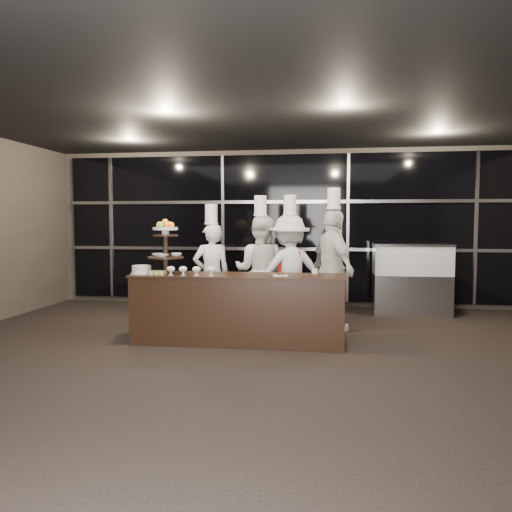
# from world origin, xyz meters

# --- Properties ---
(room) EXTENTS (10.00, 10.00, 10.00)m
(room) POSITION_xyz_m (0.00, 0.00, 1.50)
(room) COLOR black
(room) RESTS_ON ground
(window_wall) EXTENTS (8.60, 0.10, 2.80)m
(window_wall) POSITION_xyz_m (0.00, 4.94, 1.50)
(window_wall) COLOR black
(window_wall) RESTS_ON ground
(buffet_counter) EXTENTS (2.84, 0.74, 0.92)m
(buffet_counter) POSITION_xyz_m (-0.36, 1.89, 0.47)
(buffet_counter) COLOR black
(buffet_counter) RESTS_ON ground
(display_stand) EXTENTS (0.48, 0.48, 0.74)m
(display_stand) POSITION_xyz_m (-1.36, 1.89, 1.34)
(display_stand) COLOR black
(display_stand) RESTS_ON buffet_counter
(compotes) EXTENTS (0.65, 0.11, 0.12)m
(compotes) POSITION_xyz_m (-0.95, 1.67, 1.00)
(compotes) COLOR silver
(compotes) RESTS_ON buffet_counter
(layer_cake) EXTENTS (0.30, 0.30, 0.11)m
(layer_cake) POSITION_xyz_m (-1.68, 1.84, 0.97)
(layer_cake) COLOR white
(layer_cake) RESTS_ON buffet_counter
(pastry_squares) EXTENTS (0.20, 0.13, 0.05)m
(pastry_squares) POSITION_xyz_m (-1.41, 1.72, 0.95)
(pastry_squares) COLOR #D9C66A
(pastry_squares) RESTS_ON buffet_counter
(small_plate) EXTENTS (0.20, 0.20, 0.05)m
(small_plate) POSITION_xyz_m (0.22, 1.79, 0.94)
(small_plate) COLOR white
(small_plate) RESTS_ON buffet_counter
(chef_cup) EXTENTS (0.08, 0.08, 0.07)m
(chef_cup) POSITION_xyz_m (0.66, 2.14, 0.96)
(chef_cup) COLOR white
(chef_cup) RESTS_ON buffet_counter
(display_case) EXTENTS (1.32, 0.58, 1.24)m
(display_case) POSITION_xyz_m (2.28, 4.30, 0.69)
(display_case) COLOR #A5A5AA
(display_case) RESTS_ON ground
(chef_a) EXTENTS (0.69, 0.60, 1.89)m
(chef_a) POSITION_xyz_m (-0.94, 2.85, 0.83)
(chef_a) COLOR white
(chef_a) RESTS_ON ground
(chef_b) EXTENTS (0.92, 0.76, 2.02)m
(chef_b) POSITION_xyz_m (-0.20, 2.99, 0.87)
(chef_b) COLOR white
(chef_b) RESTS_ON ground
(chef_c) EXTENTS (1.28, 1.03, 2.02)m
(chef_c) POSITION_xyz_m (0.26, 2.89, 0.87)
(chef_c) COLOR silver
(chef_c) RESTS_ON ground
(chef_d) EXTENTS (0.89, 1.15, 2.12)m
(chef_d) POSITION_xyz_m (0.91, 2.81, 0.92)
(chef_d) COLOR silver
(chef_d) RESTS_ON ground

